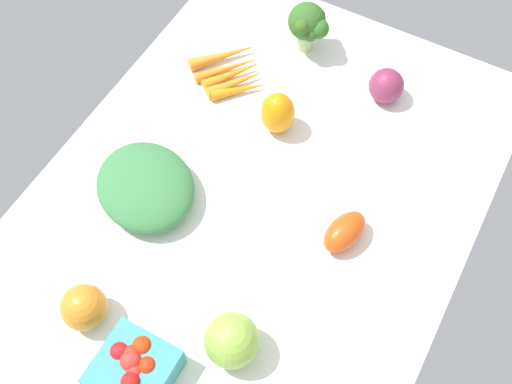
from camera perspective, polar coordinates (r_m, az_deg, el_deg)
The scene contains 10 objects.
tablecloth at distance 120.05cm, azimuth 0.00°, elevation -0.74°, with size 104.00×76.00×2.00cm, color white.
heirloom_tomato_green at distance 103.33cm, azimuth -2.13°, elevation -12.84°, with size 8.85×8.85×8.85cm, color #8DBA44.
leafy_greens_clump at distance 118.46cm, azimuth -9.64°, elevation 0.49°, with size 16.99×19.78×6.24cm, color #3A7B44.
heirloom_tomato_orange at distance 109.30cm, azimuth -14.82°, elevation -9.71°, with size 7.61×7.61×7.61cm, color orange.
bell_pepper_orange at distance 124.61cm, azimuth 1.91°, elevation 6.93°, with size 6.64×6.64×9.10cm, color orange.
roma_tomato at distance 113.94cm, azimuth 7.83°, elevation -3.31°, with size 9.30×5.35×5.35cm, color #DD4D14.
red_onion_center at distance 132.70cm, azimuth 11.33°, elevation 9.10°, with size 7.00×7.00×7.00cm, color #842C4E.
broccoli_head at distance 136.92cm, azimuth 4.62°, elevation 14.45°, with size 9.17×9.00×11.47cm.
carrot_bunch at distance 135.76cm, azimuth -2.16°, elevation 10.49°, with size 18.10×18.44×2.81cm.
berry_basket at distance 104.94cm, azimuth -10.60°, elevation -14.95°, with size 11.49×11.49×6.76cm.
Camera 1 is at (-53.44, -29.47, 104.38)cm, focal length 45.75 mm.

